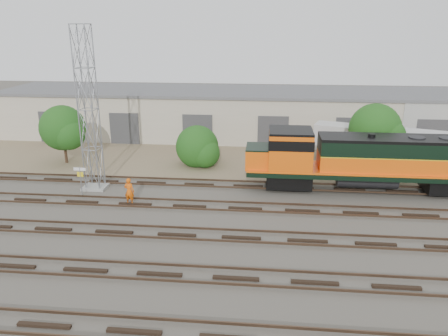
# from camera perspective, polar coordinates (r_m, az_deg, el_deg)

# --- Properties ---
(ground) EXTENTS (140.00, 140.00, 0.00)m
(ground) POSITION_cam_1_polar(r_m,az_deg,el_deg) (29.72, 2.63, -6.56)
(ground) COLOR #47423A
(ground) RESTS_ON ground
(dirt_strip) EXTENTS (80.00, 16.00, 0.02)m
(dirt_strip) POSITION_cam_1_polar(r_m,az_deg,el_deg) (43.77, 3.73, 1.70)
(dirt_strip) COLOR #726047
(dirt_strip) RESTS_ON ground
(tracks) EXTENTS (80.00, 20.40, 0.28)m
(tracks) POSITION_cam_1_polar(r_m,az_deg,el_deg) (26.99, 2.27, -9.07)
(tracks) COLOR black
(tracks) RESTS_ON ground
(warehouse) EXTENTS (58.40, 10.40, 5.30)m
(warehouse) POSITION_cam_1_polar(r_m,az_deg,el_deg) (50.89, 4.19, 7.11)
(warehouse) COLOR #BEB49F
(warehouse) RESTS_ON ground
(locomotive) EXTENTS (18.80, 3.30, 4.52)m
(locomotive) POSITION_cam_1_polar(r_m,az_deg,el_deg) (35.23, 17.90, 1.04)
(locomotive) COLOR black
(locomotive) RESTS_ON tracks
(signal_tower) EXTENTS (1.84, 1.84, 12.50)m
(signal_tower) POSITION_cam_1_polar(r_m,az_deg,el_deg) (34.87, -17.26, 6.92)
(signal_tower) COLOR gray
(signal_tower) RESTS_ON ground
(sign_post) EXTENTS (0.94, 0.08, 2.30)m
(sign_post) POSITION_cam_1_polar(r_m,az_deg,el_deg) (34.59, -18.25, -0.98)
(sign_post) COLOR gray
(sign_post) RESTS_ON ground
(worker) EXTENTS (0.78, 0.56, 2.01)m
(worker) POSITION_cam_1_polar(r_m,az_deg,el_deg) (32.26, -12.27, -2.98)
(worker) COLOR #EA5C0D
(worker) RESTS_ON ground
(semi_trailer) EXTENTS (11.59, 5.76, 3.52)m
(semi_trailer) POSITION_cam_1_polar(r_m,az_deg,el_deg) (42.41, 19.81, 3.19)
(semi_trailer) COLOR silver
(semi_trailer) RESTS_ON ground
(dumpster_blue) EXTENTS (1.83, 1.75, 1.50)m
(dumpster_blue) POSITION_cam_1_polar(r_m,az_deg,el_deg) (48.89, 22.53, 2.99)
(dumpster_blue) COLOR navy
(dumpster_blue) RESTS_ON ground
(tree_west) EXTENTS (4.38, 4.17, 5.46)m
(tree_west) POSITION_cam_1_polar(r_m,az_deg,el_deg) (42.85, -20.14, 4.75)
(tree_west) COLOR #382619
(tree_west) RESTS_ON ground
(tree_mid) EXTENTS (4.14, 3.95, 3.95)m
(tree_mid) POSITION_cam_1_polar(r_m,az_deg,el_deg) (40.14, -3.27, 2.60)
(tree_mid) COLOR #382619
(tree_mid) RESTS_ON ground
(tree_east) EXTENTS (4.70, 4.48, 6.04)m
(tree_east) POSITION_cam_1_polar(r_m,az_deg,el_deg) (40.09, 19.46, 4.57)
(tree_east) COLOR #382619
(tree_east) RESTS_ON ground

